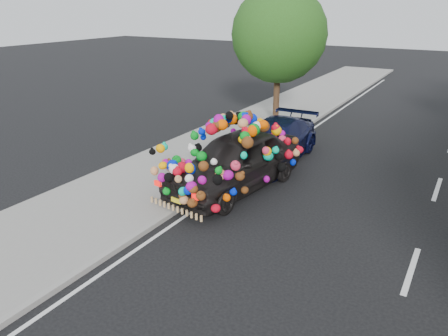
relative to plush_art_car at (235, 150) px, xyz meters
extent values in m
plane|color=black|center=(1.80, -2.00, -1.22)|extent=(100.00, 100.00, 0.00)
cube|color=gray|center=(-2.50, -2.00, -1.16)|extent=(4.00, 60.00, 0.12)
cube|color=gray|center=(-0.55, -2.00, -1.16)|extent=(0.15, 60.00, 0.13)
cylinder|color=#332114|center=(-2.00, 7.50, 0.14)|extent=(0.28, 0.28, 2.73)
sphere|color=#234612|center=(-2.00, 7.50, 2.81)|extent=(4.20, 4.20, 4.20)
imported|color=black|center=(0.00, 0.00, -0.37)|extent=(2.74, 5.26, 1.71)
cube|color=red|center=(-1.05, -2.40, -0.44)|extent=(0.23, 0.09, 0.14)
cube|color=red|center=(0.31, -2.60, -0.44)|extent=(0.23, 0.09, 0.14)
cube|color=yellow|center=(-0.37, -2.51, -0.74)|extent=(0.34, 0.09, 0.12)
imported|color=black|center=(0.00, 2.87, -0.51)|extent=(2.15, 4.96, 1.42)
camera|label=1|loc=(5.95, -10.83, 4.11)|focal=35.00mm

